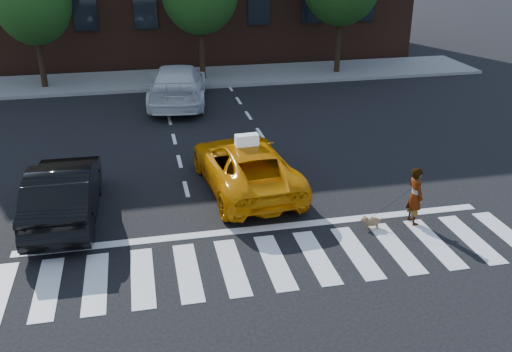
{
  "coord_description": "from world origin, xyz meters",
  "views": [
    {
      "loc": [
        -2.77,
        -10.87,
        7.08
      ],
      "look_at": [
        0.09,
        2.46,
        1.1
      ],
      "focal_mm": 40.0,
      "sensor_mm": 36.0,
      "label": 1
    }
  ],
  "objects_px": {
    "woman": "(415,196)",
    "black_sedan": "(64,192)",
    "dog": "(371,221)",
    "white_suv": "(177,84)",
    "taxi": "(246,166)"
  },
  "relations": [
    {
      "from": "white_suv",
      "to": "taxi",
      "type": "bearing_deg",
      "value": 104.97
    },
    {
      "from": "woman",
      "to": "dog",
      "type": "relative_size",
      "value": 2.68
    },
    {
      "from": "woman",
      "to": "dog",
      "type": "bearing_deg",
      "value": 88.18
    },
    {
      "from": "white_suv",
      "to": "dog",
      "type": "xyz_separation_m",
      "value": [
        3.82,
        -12.32,
        -0.65
      ]
    },
    {
      "from": "woman",
      "to": "dog",
      "type": "xyz_separation_m",
      "value": [
        -1.18,
        -0.04,
        -0.58
      ]
    },
    {
      "from": "black_sedan",
      "to": "taxi",
      "type": "bearing_deg",
      "value": -169.52
    },
    {
      "from": "taxi",
      "to": "woman",
      "type": "height_order",
      "value": "woman"
    },
    {
      "from": "black_sedan",
      "to": "white_suv",
      "type": "xyz_separation_m",
      "value": [
        3.81,
        10.1,
        0.08
      ]
    },
    {
      "from": "taxi",
      "to": "black_sedan",
      "type": "bearing_deg",
      "value": 4.62
    },
    {
      "from": "white_suv",
      "to": "dog",
      "type": "height_order",
      "value": "white_suv"
    },
    {
      "from": "white_suv",
      "to": "woman",
      "type": "bearing_deg",
      "value": 119.93
    },
    {
      "from": "dog",
      "to": "white_suv",
      "type": "bearing_deg",
      "value": 117.81
    },
    {
      "from": "woman",
      "to": "black_sedan",
      "type": "bearing_deg",
      "value": 72.19
    },
    {
      "from": "taxi",
      "to": "black_sedan",
      "type": "distance_m",
      "value": 5.05
    },
    {
      "from": "black_sedan",
      "to": "dog",
      "type": "height_order",
      "value": "black_sedan"
    }
  ]
}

